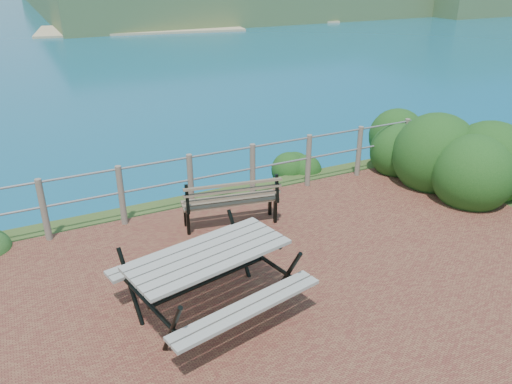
# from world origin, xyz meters

# --- Properties ---
(ground) EXTENTS (10.00, 7.00, 0.12)m
(ground) POSITION_xyz_m (0.00, 0.00, 0.00)
(ground) COLOR brown
(ground) RESTS_ON ground
(safety_railing) EXTENTS (9.40, 0.10, 1.00)m
(safety_railing) POSITION_xyz_m (0.00, 3.35, 0.57)
(safety_railing) COLOR #6B5B4C
(safety_railing) RESTS_ON ground
(picnic_table) EXTENTS (2.01, 1.62, 0.80)m
(picnic_table) POSITION_xyz_m (-0.70, 0.69, 0.51)
(picnic_table) COLOR gray
(picnic_table) RESTS_ON ground
(park_bench) EXTENTS (1.57, 0.64, 0.86)m
(park_bench) POSITION_xyz_m (0.39, 2.58, 0.57)
(park_bench) COLOR brown
(park_bench) RESTS_ON ground
(shrub_right_front) EXTENTS (1.60, 1.60, 2.26)m
(shrub_right_front) POSITION_xyz_m (4.94, 2.05, 0.00)
(shrub_right_front) COLOR #194515
(shrub_right_front) RESTS_ON ground
(shrub_right_edge) EXTENTS (1.25, 1.25, 1.77)m
(shrub_right_edge) POSITION_xyz_m (4.50, 3.56, 0.00)
(shrub_right_edge) COLOR #194515
(shrub_right_edge) RESTS_ON ground
(shrub_lip_east) EXTENTS (0.88, 0.88, 0.66)m
(shrub_lip_east) POSITION_xyz_m (2.62, 4.25, 0.00)
(shrub_lip_east) COLOR #194515
(shrub_lip_east) RESTS_ON ground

